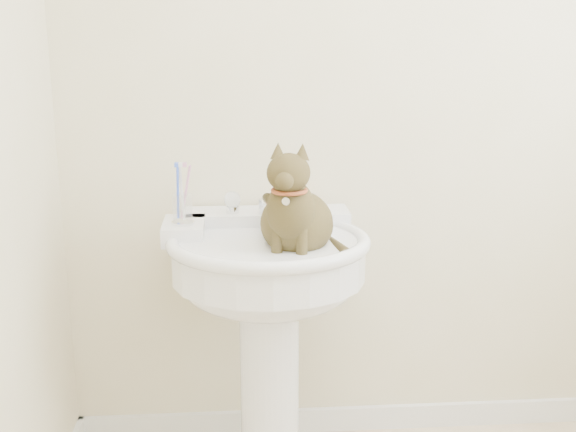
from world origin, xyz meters
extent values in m
cube|color=white|center=(0.00, 1.09, 0.04)|extent=(2.20, 0.02, 0.09)
cylinder|color=white|center=(-0.42, 0.80, 0.33)|extent=(0.19, 0.19, 0.66)
cylinder|color=white|center=(-0.42, 0.80, 0.77)|extent=(0.59, 0.59, 0.13)
ellipsoid|color=white|center=(-0.42, 0.80, 0.70)|extent=(0.54, 0.47, 0.21)
torus|color=white|center=(-0.42, 0.80, 0.82)|extent=(0.62, 0.62, 0.04)
cube|color=white|center=(-0.42, 1.01, 0.84)|extent=(0.55, 0.15, 0.06)
cube|color=white|center=(-0.68, 0.89, 0.84)|extent=(0.13, 0.20, 0.06)
cylinder|color=silver|center=(-0.42, 0.97, 0.89)|extent=(0.05, 0.05, 0.05)
cylinder|color=silver|center=(-0.42, 0.92, 0.92)|extent=(0.04, 0.04, 0.14)
sphere|color=white|center=(-0.53, 0.99, 0.91)|extent=(0.06, 0.06, 0.06)
sphere|color=white|center=(-0.31, 0.99, 0.91)|extent=(0.06, 0.06, 0.06)
cube|color=orange|center=(-0.31, 1.05, 0.88)|extent=(0.10, 0.08, 0.03)
cylinder|color=silver|center=(-0.68, 0.86, 0.87)|extent=(0.07, 0.07, 0.01)
cylinder|color=white|center=(-0.68, 0.86, 0.92)|extent=(0.06, 0.06, 0.09)
cylinder|color=blue|center=(-0.69, 0.86, 0.97)|extent=(0.01, 0.01, 0.17)
cylinder|color=white|center=(-0.68, 0.86, 0.97)|extent=(0.01, 0.01, 0.17)
cylinder|color=pink|center=(-0.67, 0.86, 0.97)|extent=(0.01, 0.01, 0.17)
ellipsoid|color=brown|center=(-0.35, 0.77, 0.89)|extent=(0.22, 0.25, 0.20)
ellipsoid|color=brown|center=(-0.35, 0.69, 0.95)|extent=(0.14, 0.13, 0.18)
ellipsoid|color=brown|center=(-0.35, 0.66, 1.06)|extent=(0.12, 0.11, 0.11)
cone|color=brown|center=(-0.38, 0.68, 1.12)|extent=(0.04, 0.04, 0.05)
cone|color=brown|center=(-0.31, 0.68, 1.12)|extent=(0.04, 0.04, 0.05)
cylinder|color=brown|center=(-0.23, 0.80, 0.82)|extent=(0.03, 0.03, 0.23)
torus|color=brown|center=(-0.35, 0.67, 1.01)|extent=(0.10, 0.10, 0.01)
camera|label=1|loc=(-0.52, -1.28, 1.45)|focal=45.00mm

